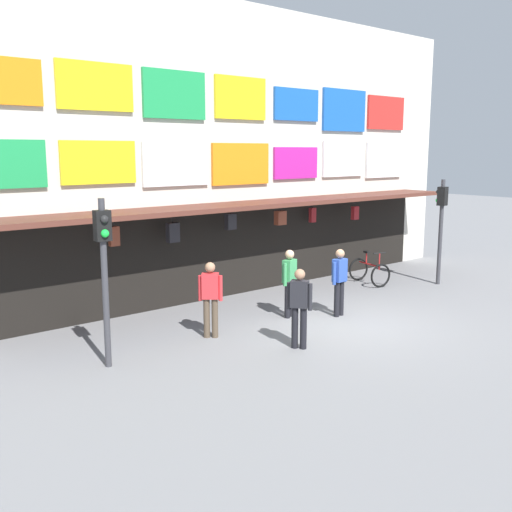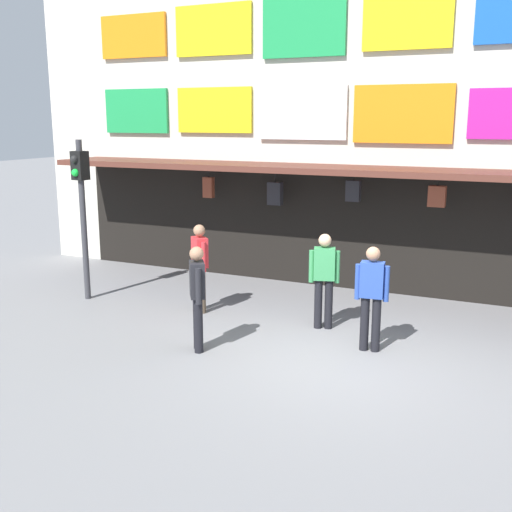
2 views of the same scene
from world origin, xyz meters
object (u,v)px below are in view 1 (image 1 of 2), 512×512
(traffic_light_near, at_px, (104,256))
(pedestrian_in_red, at_px, (339,279))
(pedestrian_in_green, at_px, (299,304))
(pedestrian_in_black, at_px, (289,279))
(bicycle_parked, at_px, (369,271))
(traffic_light_far, at_px, (441,215))
(pedestrian_in_yellow, at_px, (210,295))

(traffic_light_near, bearing_deg, pedestrian_in_red, -4.23)
(pedestrian_in_green, bearing_deg, pedestrian_in_red, 24.54)
(pedestrian_in_black, bearing_deg, bicycle_parked, 14.08)
(traffic_light_near, distance_m, traffic_light_far, 10.99)
(traffic_light_far, bearing_deg, pedestrian_in_red, -174.74)
(pedestrian_in_black, distance_m, pedestrian_in_yellow, 2.42)
(traffic_light_far, height_order, pedestrian_in_green, traffic_light_far)
(pedestrian_in_yellow, bearing_deg, pedestrian_in_green, -61.35)
(pedestrian_in_green, bearing_deg, traffic_light_far, 11.98)
(bicycle_parked, xyz_separation_m, pedestrian_in_yellow, (-6.84, -1.18, 0.55))
(pedestrian_in_green, height_order, pedestrian_in_black, same)
(traffic_light_near, xyz_separation_m, pedestrian_in_red, (5.97, -0.44, -1.19))
(pedestrian_in_green, bearing_deg, traffic_light_near, 155.90)
(bicycle_parked, bearing_deg, pedestrian_in_red, -151.80)
(bicycle_parked, bearing_deg, pedestrian_in_yellow, -170.22)
(pedestrian_in_green, height_order, pedestrian_in_red, same)
(traffic_light_near, distance_m, bicycle_parked, 9.64)
(bicycle_parked, xyz_separation_m, pedestrian_in_red, (-3.40, -1.82, 0.55))
(traffic_light_far, bearing_deg, pedestrian_in_green, -168.02)
(traffic_light_near, height_order, bicycle_parked, traffic_light_near)
(pedestrian_in_black, xyz_separation_m, pedestrian_in_yellow, (-2.42, -0.07, 0.00))
(pedestrian_in_green, xyz_separation_m, pedestrian_in_yellow, (-0.97, 1.77, 0.00))
(pedestrian_in_red, bearing_deg, bicycle_parked, 28.20)
(traffic_light_far, height_order, bicycle_parked, traffic_light_far)
(pedestrian_in_red, distance_m, pedestrian_in_yellow, 3.50)
(pedestrian_in_yellow, bearing_deg, pedestrian_in_red, -10.65)
(traffic_light_far, distance_m, pedestrian_in_red, 5.18)
(traffic_light_near, bearing_deg, traffic_light_far, 0.10)
(pedestrian_in_red, bearing_deg, pedestrian_in_green, -155.46)
(pedestrian_in_green, relative_size, pedestrian_in_yellow, 1.00)
(pedestrian_in_black, distance_m, pedestrian_in_red, 1.24)
(traffic_light_far, distance_m, bicycle_parked, 2.74)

